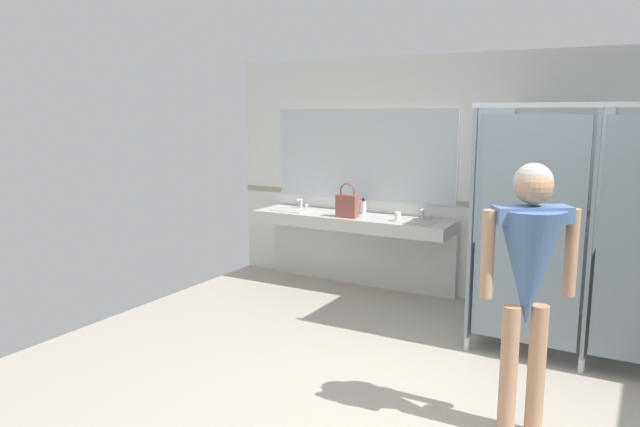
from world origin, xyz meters
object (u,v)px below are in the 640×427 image
at_px(person_standing, 529,266).
at_px(soap_dispenser, 363,207).
at_px(handbag, 347,205).
at_px(paper_cup, 398,217).

distance_m(person_standing, soap_dispenser, 3.36).
height_order(handbag, paper_cup, handbag).
height_order(person_standing, soap_dispenser, person_standing).
distance_m(handbag, soap_dispenser, 0.32).
bearing_deg(paper_cup, handbag, -174.05).
bearing_deg(soap_dispenser, paper_cup, -25.19).
xyz_separation_m(person_standing, handbag, (-2.33, 2.16, -0.10)).
bearing_deg(person_standing, handbag, 137.22).
bearing_deg(paper_cup, soap_dispenser, 154.81).
height_order(handbag, soap_dispenser, handbag).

